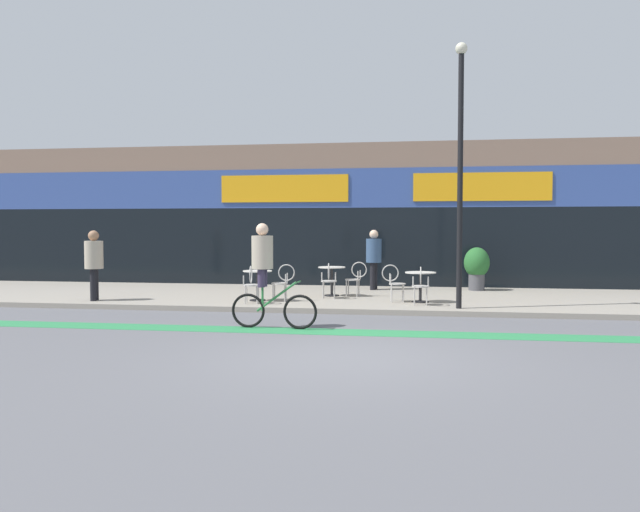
{
  "coord_description": "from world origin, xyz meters",
  "views": [
    {
      "loc": [
        1.04,
        -9.06,
        1.92
      ],
      "look_at": [
        -1.12,
        5.1,
        1.26
      ],
      "focal_mm": 35.0,
      "sensor_mm": 36.0,
      "label": 1
    }
  ],
  "objects_px": {
    "bistro_table_0": "(258,279)",
    "lamp_post": "(460,158)",
    "bistro_table_1": "(332,275)",
    "bistro_table_2": "(420,281)",
    "pedestrian_near_end": "(94,259)",
    "planter_pot": "(477,266)",
    "cafe_chair_1_side": "(356,277)",
    "cyclist_0": "(265,268)",
    "pedestrian_far_end": "(374,254)",
    "cafe_chair_2_side": "(394,280)",
    "cafe_chair_0_side": "(283,280)",
    "cafe_chair_0_near": "(251,282)",
    "cafe_chair_1_near": "(329,278)",
    "cafe_chair_2_near": "(421,283)"
  },
  "relations": [
    {
      "from": "bistro_table_2",
      "to": "cafe_chair_0_near",
      "type": "distance_m",
      "value": 4.03
    },
    {
      "from": "bistro_table_1",
      "to": "cafe_chair_2_side",
      "type": "distance_m",
      "value": 1.97
    },
    {
      "from": "cafe_chair_0_near",
      "to": "cafe_chair_2_side",
      "type": "bearing_deg",
      "value": -82.88
    },
    {
      "from": "bistro_table_2",
      "to": "pedestrian_near_end",
      "type": "bearing_deg",
      "value": -173.87
    },
    {
      "from": "bistro_table_0",
      "to": "cafe_chair_2_near",
      "type": "bearing_deg",
      "value": -4.91
    },
    {
      "from": "cafe_chair_2_near",
      "to": "pedestrian_far_end",
      "type": "relative_size",
      "value": 0.52
    },
    {
      "from": "cafe_chair_2_side",
      "to": "lamp_post",
      "type": "height_order",
      "value": "lamp_post"
    },
    {
      "from": "lamp_post",
      "to": "pedestrian_near_end",
      "type": "relative_size",
      "value": 3.38
    },
    {
      "from": "cafe_chair_0_side",
      "to": "cafe_chair_1_side",
      "type": "xyz_separation_m",
      "value": [
        1.66,
        1.32,
        0.0
      ]
    },
    {
      "from": "bistro_table_0",
      "to": "cafe_chair_0_side",
      "type": "bearing_deg",
      "value": 0.63
    },
    {
      "from": "cafe_chair_2_near",
      "to": "planter_pot",
      "type": "height_order",
      "value": "planter_pot"
    },
    {
      "from": "cafe_chair_0_near",
      "to": "cafe_chair_0_side",
      "type": "relative_size",
      "value": 1.0
    },
    {
      "from": "bistro_table_1",
      "to": "cafe_chair_1_side",
      "type": "bearing_deg",
      "value": -0.61
    },
    {
      "from": "pedestrian_far_end",
      "to": "cyclist_0",
      "type": "bearing_deg",
      "value": -87.5
    },
    {
      "from": "bistro_table_0",
      "to": "cyclist_0",
      "type": "relative_size",
      "value": 0.37
    },
    {
      "from": "bistro_table_1",
      "to": "pedestrian_far_end",
      "type": "distance_m",
      "value": 2.12
    },
    {
      "from": "bistro_table_0",
      "to": "lamp_post",
      "type": "height_order",
      "value": "lamp_post"
    },
    {
      "from": "cafe_chair_0_near",
      "to": "cafe_chair_0_side",
      "type": "bearing_deg",
      "value": -52.42
    },
    {
      "from": "cafe_chair_0_near",
      "to": "cafe_chair_1_side",
      "type": "xyz_separation_m",
      "value": [
        2.27,
        1.95,
        0.0
      ]
    },
    {
      "from": "bistro_table_0",
      "to": "bistro_table_1",
      "type": "height_order",
      "value": "bistro_table_1"
    },
    {
      "from": "bistro_table_2",
      "to": "cafe_chair_2_side",
      "type": "distance_m",
      "value": 0.63
    },
    {
      "from": "bistro_table_1",
      "to": "cafe_chair_1_near",
      "type": "height_order",
      "value": "cafe_chair_1_near"
    },
    {
      "from": "bistro_table_2",
      "to": "lamp_post",
      "type": "relative_size",
      "value": 0.13
    },
    {
      "from": "cafe_chair_1_near",
      "to": "pedestrian_far_end",
      "type": "relative_size",
      "value": 0.52
    },
    {
      "from": "cafe_chair_2_side",
      "to": "pedestrian_far_end",
      "type": "xyz_separation_m",
      "value": [
        -0.68,
        2.87,
        0.51
      ]
    },
    {
      "from": "cafe_chair_0_side",
      "to": "pedestrian_far_end",
      "type": "distance_m",
      "value": 3.77
    },
    {
      "from": "cafe_chair_0_near",
      "to": "pedestrian_near_end",
      "type": "bearing_deg",
      "value": 80.9
    },
    {
      "from": "cafe_chair_1_near",
      "to": "planter_pot",
      "type": "xyz_separation_m",
      "value": [
        3.89,
        2.7,
        0.18
      ]
    },
    {
      "from": "bistro_table_0",
      "to": "cafe_chair_1_side",
      "type": "bearing_deg",
      "value": 30.2
    },
    {
      "from": "bistro_table_1",
      "to": "cafe_chair_2_near",
      "type": "relative_size",
      "value": 0.85
    },
    {
      "from": "bistro_table_2",
      "to": "planter_pot",
      "type": "bearing_deg",
      "value": 62.67
    },
    {
      "from": "lamp_post",
      "to": "cafe_chair_0_near",
      "type": "bearing_deg",
      "value": 178.69
    },
    {
      "from": "cafe_chair_0_near",
      "to": "cafe_chair_2_near",
      "type": "xyz_separation_m",
      "value": [
        3.93,
        0.29,
        0.0
      ]
    },
    {
      "from": "bistro_table_0",
      "to": "cafe_chair_0_side",
      "type": "xyz_separation_m",
      "value": [
        0.63,
        0.01,
        -0.01
      ]
    },
    {
      "from": "bistro_table_2",
      "to": "cafe_chair_2_near",
      "type": "bearing_deg",
      "value": -90.03
    },
    {
      "from": "pedestrian_near_end",
      "to": "planter_pot",
      "type": "bearing_deg",
      "value": 10.03
    },
    {
      "from": "bistro_table_2",
      "to": "cafe_chair_0_side",
      "type": "relative_size",
      "value": 0.82
    },
    {
      "from": "cyclist_0",
      "to": "pedestrian_near_end",
      "type": "height_order",
      "value": "cyclist_0"
    },
    {
      "from": "bistro_table_2",
      "to": "cafe_chair_2_side",
      "type": "xyz_separation_m",
      "value": [
        -0.63,
        -0.01,
        -0.01
      ]
    },
    {
      "from": "cyclist_0",
      "to": "pedestrian_far_end",
      "type": "height_order",
      "value": "cyclist_0"
    },
    {
      "from": "cafe_chair_2_side",
      "to": "lamp_post",
      "type": "distance_m",
      "value": 3.32
    },
    {
      "from": "cafe_chair_0_side",
      "to": "pedestrian_near_end",
      "type": "height_order",
      "value": "pedestrian_near_end"
    },
    {
      "from": "planter_pot",
      "to": "cafe_chair_1_side",
      "type": "bearing_deg",
      "value": -147.55
    },
    {
      "from": "cafe_chair_0_near",
      "to": "cyclist_0",
      "type": "distance_m",
      "value": 2.91
    },
    {
      "from": "cyclist_0",
      "to": "pedestrian_far_end",
      "type": "relative_size",
      "value": 1.16
    },
    {
      "from": "cafe_chair_1_side",
      "to": "lamp_post",
      "type": "xyz_separation_m",
      "value": [
        2.5,
        -2.06,
        2.8
      ]
    },
    {
      "from": "bistro_table_1",
      "to": "cafe_chair_0_near",
      "type": "height_order",
      "value": "cafe_chair_0_near"
    },
    {
      "from": "bistro_table_0",
      "to": "cafe_chair_0_near",
      "type": "distance_m",
      "value": 0.63
    },
    {
      "from": "cafe_chair_2_side",
      "to": "cafe_chair_0_near",
      "type": "bearing_deg",
      "value": -169.46
    },
    {
      "from": "bistro_table_2",
      "to": "lamp_post",
      "type": "distance_m",
      "value": 3.1
    }
  ]
}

